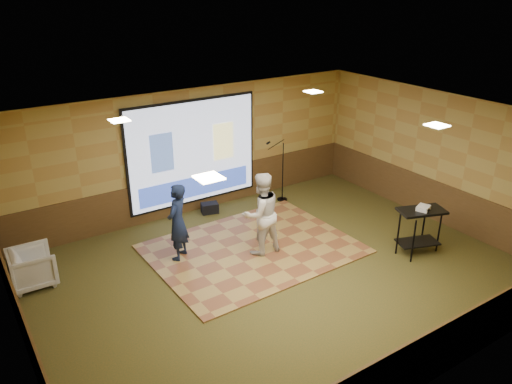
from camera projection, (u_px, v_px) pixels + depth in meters
ground at (277, 273)px, 9.68m from camera, size 9.00×9.00×0.00m
room_shell at (280, 173)px, 8.86m from camera, size 9.04×7.04×3.02m
wainscot_back at (195, 192)px, 12.16m from camera, size 9.00×0.04×0.95m
wainscot_front at (426, 359)px, 6.82m from camera, size 9.00×0.04×0.95m
wainscot_left at (27, 338)px, 7.23m from camera, size 0.04×7.00×0.95m
wainscot_right at (432, 199)px, 11.76m from camera, size 0.04×7.00×0.95m
projector_screen at (194, 154)px, 11.74m from camera, size 3.32×0.06×2.52m
downlight_nw at (119, 120)px, 8.78m from camera, size 0.32×0.32×0.02m
downlight_ne at (313, 92)px, 11.01m from camera, size 0.32×0.32×0.02m
downlight_sw at (209, 178)px, 6.25m from camera, size 0.32×0.32×0.02m
downlight_se at (437, 125)px, 8.47m from camera, size 0.32×0.32×0.02m
dance_floor at (253, 249)px, 10.53m from camera, size 4.20×3.24×0.03m
player_left at (178, 222)px, 9.87m from camera, size 0.69×0.67×1.60m
player_right at (261, 214)px, 10.05m from camera, size 0.87×0.68×1.75m
av_table at (420, 223)px, 10.15m from camera, size 0.93×0.49×0.98m
projector at (423, 208)px, 10.00m from camera, size 0.33×0.30×0.09m
mic_stand at (281, 182)px, 12.69m from camera, size 0.65×0.26×1.65m
banquet_chair at (32, 267)px, 9.21m from camera, size 0.81×0.79×0.72m
duffel_bag at (210, 208)px, 12.14m from camera, size 0.46×0.36×0.25m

